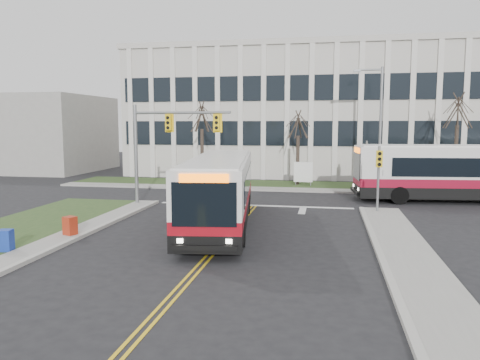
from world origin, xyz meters
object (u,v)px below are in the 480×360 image
directory_sign (303,172)px  bus_cross (463,174)px  streetlight (378,122)px  newspaper_box_red (70,227)px  bus_main (220,192)px  newspaper_box_blue (6,242)px

directory_sign → bus_cross: bus_cross is taller
streetlight → newspaper_box_red: streetlight is taller
bus_main → directory_sign: bearing=70.0°
newspaper_box_red → bus_main: bearing=52.4°
bus_cross → newspaper_box_blue: (-20.86, -16.37, -1.32)m
bus_main → newspaper_box_blue: bearing=-145.3°
directory_sign → bus_main: 15.69m
directory_sign → newspaper_box_red: 21.12m
newspaper_box_blue → newspaper_box_red: size_ratio=1.00×
streetlight → bus_cross: (4.96, -4.12, -3.40)m
directory_sign → newspaper_box_red: size_ratio=2.11×
directory_sign → newspaper_box_blue: directory_sign is taller
newspaper_box_red → newspaper_box_blue: bearing=-89.3°
bus_main → newspaper_box_red: size_ratio=13.22×
directory_sign → newspaper_box_blue: 24.14m
streetlight → bus_cross: bearing=-39.7°
bus_cross → directory_sign: bearing=-122.9°
directory_sign → bus_main: (-3.31, -15.33, 0.50)m
bus_main → bus_cross: bearing=27.9°
bus_cross → newspaper_box_blue: 26.55m
directory_sign → bus_cross: 11.83m
directory_sign → newspaper_box_red: directory_sign is taller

